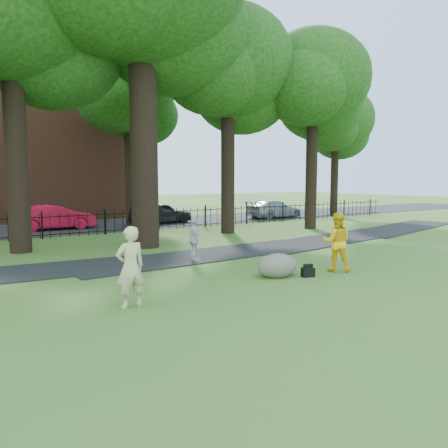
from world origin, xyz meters
TOP-DOWN VIEW (x-y plane):
  - ground at (0.00, 0.00)m, footprint 120.00×120.00m
  - footpath at (1.00, 3.90)m, footprint 36.07×3.85m
  - street at (0.00, 16.00)m, footprint 80.00×7.00m
  - iron_fence at (0.00, 12.00)m, footprint 44.00×0.04m
  - tree_row at (0.52, 8.40)m, footprint 26.82×7.96m
  - woman at (-3.77, -0.68)m, footprint 0.67×0.46m
  - man at (2.86, -0.65)m, footprint 1.11×1.09m
  - pedestrian at (0.06, 3.11)m, footprint 0.59×0.95m
  - boulder at (0.90, -0.16)m, footprint 1.47×1.27m
  - backpack at (1.59, -0.73)m, footprint 0.41×0.32m
  - red_bag at (1.70, 0.79)m, footprint 0.41×0.27m
  - red_sedan at (-1.61, 15.50)m, footprint 4.32×1.70m
  - grey_car at (4.73, 15.28)m, footprint 4.05×1.85m
  - silver_car at (13.25, 14.31)m, footprint 4.44×2.00m

SIDE VIEW (x-z plane):
  - ground at x=0.00m, z-range 0.00..0.00m
  - footpath at x=1.00m, z-range -0.01..0.01m
  - street at x=0.00m, z-range -0.01..0.01m
  - backpack at x=1.59m, z-range 0.00..0.27m
  - red_bag at x=1.70m, z-range 0.00..0.27m
  - boulder at x=0.90m, z-range 0.00..0.72m
  - iron_fence at x=0.00m, z-range 0.00..1.20m
  - silver_car at x=13.25m, z-range 0.00..1.26m
  - grey_car at x=4.73m, z-range 0.00..1.35m
  - red_sedan at x=-1.61m, z-range 0.00..1.40m
  - pedestrian at x=0.06m, z-range 0.00..1.51m
  - woman at x=-3.77m, z-range 0.00..1.79m
  - man at x=2.86m, z-range 0.00..1.80m
  - tree_row at x=0.52m, z-range 1.94..14.36m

